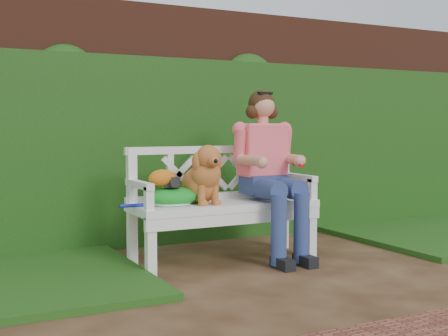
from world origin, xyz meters
name	(u,v)px	position (x,y,z in m)	size (l,w,h in m)	color
ground	(320,277)	(0.00, 0.00, 0.00)	(60.00, 60.00, 0.00)	black
brick_wall	(206,125)	(0.00, 1.90, 1.10)	(10.00, 0.30, 2.20)	brown
ivy_hedge	(216,151)	(0.00, 1.68, 0.85)	(10.00, 0.18, 1.70)	#235814
garden_bench	(224,231)	(-0.37, 0.79, 0.24)	(1.58, 0.60, 0.48)	white
seated_woman	(265,176)	(0.00, 0.77, 0.67)	(0.57, 0.76, 1.35)	#FF4E52
dog	(202,174)	(-0.57, 0.77, 0.71)	(0.31, 0.42, 0.47)	#A77341
tennis_racket	(168,203)	(-0.85, 0.79, 0.49)	(0.59, 0.25, 0.03)	silver
green_bag	(172,196)	(-0.81, 0.79, 0.55)	(0.41, 0.32, 0.14)	#1A7F25
camera_item	(171,182)	(-0.84, 0.76, 0.66)	(0.12, 0.09, 0.08)	black
baseball_glove	(162,178)	(-0.90, 0.79, 0.69)	(0.22, 0.16, 0.14)	#CE6415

